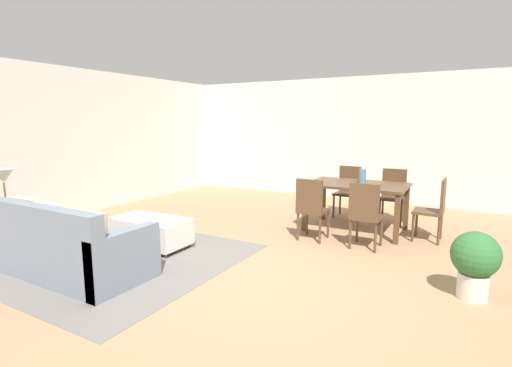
% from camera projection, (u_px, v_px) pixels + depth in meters
% --- Properties ---
extents(ground_plane, '(10.80, 10.80, 0.00)m').
position_uv_depth(ground_plane, '(260.00, 278.00, 4.29)').
color(ground_plane, '#9E7A56').
extents(wall_back, '(9.00, 0.12, 2.70)m').
position_uv_depth(wall_back, '(372.00, 139.00, 8.36)').
color(wall_back, silver).
rests_on(wall_back, ground_plane).
extents(wall_left, '(0.12, 11.00, 2.70)m').
position_uv_depth(wall_left, '(49.00, 143.00, 6.70)').
color(wall_left, silver).
rests_on(wall_left, ground_plane).
extents(area_rug, '(3.00, 2.80, 0.01)m').
position_uv_depth(area_rug, '(114.00, 257.00, 4.93)').
color(area_rug, slate).
rests_on(area_rug, ground_plane).
extents(couch, '(2.08, 0.88, 0.86)m').
position_uv_depth(couch, '(63.00, 247.00, 4.40)').
color(couch, slate).
rests_on(couch, ground_plane).
extents(ottoman_table, '(1.08, 0.58, 0.41)m').
position_uv_depth(ottoman_table, '(151.00, 230.00, 5.32)').
color(ottoman_table, silver).
rests_on(ottoman_table, ground_plane).
extents(side_table, '(0.40, 0.40, 0.58)m').
position_uv_depth(side_table, '(7.00, 217.00, 5.13)').
color(side_table, brown).
rests_on(side_table, ground_plane).
extents(table_lamp, '(0.26, 0.26, 0.53)m').
position_uv_depth(table_lamp, '(3.00, 178.00, 5.04)').
color(table_lamp, brown).
rests_on(table_lamp, side_table).
extents(dining_table, '(1.52, 0.99, 0.76)m').
position_uv_depth(dining_table, '(357.00, 189.00, 6.08)').
color(dining_table, '#513823').
rests_on(dining_table, ground_plane).
extents(dining_chair_near_left, '(0.40, 0.40, 0.92)m').
position_uv_depth(dining_chair_near_left, '(311.00, 206.00, 5.56)').
color(dining_chair_near_left, '#513823').
rests_on(dining_chair_near_left, ground_plane).
extents(dining_chair_near_right, '(0.40, 0.40, 0.92)m').
position_uv_depth(dining_chair_near_right, '(365.00, 212.00, 5.18)').
color(dining_chair_near_right, '#513823').
rests_on(dining_chair_near_right, ground_plane).
extents(dining_chair_far_left, '(0.42, 0.42, 0.92)m').
position_uv_depth(dining_chair_far_left, '(348.00, 188.00, 7.03)').
color(dining_chair_far_left, '#513823').
rests_on(dining_chair_far_left, ground_plane).
extents(dining_chair_far_right, '(0.42, 0.42, 0.92)m').
position_uv_depth(dining_chair_far_right, '(393.00, 192.00, 6.61)').
color(dining_chair_far_right, '#513823').
rests_on(dining_chair_far_right, ground_plane).
extents(dining_chair_head_east, '(0.41, 0.41, 0.92)m').
position_uv_depth(dining_chair_head_east, '(435.00, 206.00, 5.52)').
color(dining_chair_head_east, '#513823').
rests_on(dining_chair_head_east, ground_plane).
extents(vase_centerpiece, '(0.12, 0.12, 0.22)m').
position_uv_depth(vase_centerpiece, '(362.00, 176.00, 6.05)').
color(vase_centerpiece, slate).
rests_on(vase_centerpiece, dining_table).
extents(potted_plant, '(0.45, 0.45, 0.68)m').
position_uv_depth(potted_plant, '(475.00, 260.00, 3.72)').
color(potted_plant, beige).
rests_on(potted_plant, ground_plane).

